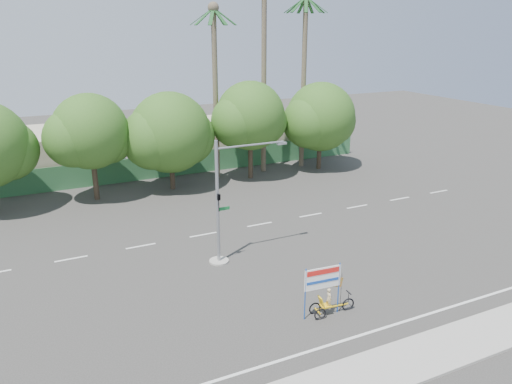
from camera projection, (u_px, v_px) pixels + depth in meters
name	position (u px, v px, depth m)	size (l,w,h in m)	color
ground	(293.00, 284.00, 25.75)	(120.00, 120.00, 0.00)	#33302D
sidewalk_near	(388.00, 368.00, 19.32)	(50.00, 2.40, 0.12)	gray
fence	(172.00, 165.00, 43.81)	(38.00, 0.08, 2.00)	#336B3D
building_left	(45.00, 155.00, 43.24)	(12.00, 8.00, 4.00)	#B9AD93
building_right	(235.00, 138.00, 50.68)	(14.00, 8.00, 3.60)	#B9AD93
tree_left	(90.00, 134.00, 36.64)	(6.66, 5.60, 8.07)	#473828
tree_center	(169.00, 135.00, 39.29)	(7.62, 6.40, 7.85)	#473828
tree_right	(250.00, 118.00, 41.91)	(6.90, 5.80, 8.36)	#473828
tree_far_right	(320.00, 119.00, 44.97)	(7.38, 6.20, 7.94)	#473828
palm_tall	(264.00, 53.00, 42.37)	(3.73, 3.79, 17.45)	#70604C
palm_mid	(304.00, 64.00, 44.35)	(3.73, 3.79, 15.45)	#70604C
palm_short	(215.00, 74.00, 41.03)	(3.73, 3.79, 14.45)	#70604C
traffic_signal	(223.00, 213.00, 27.33)	(4.72, 1.10, 7.00)	gray
trike_billboard	(327.00, 295.00, 22.70)	(2.62, 0.67, 2.58)	black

